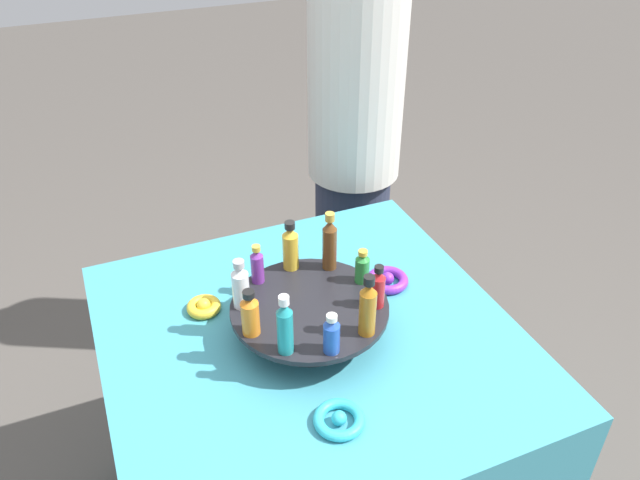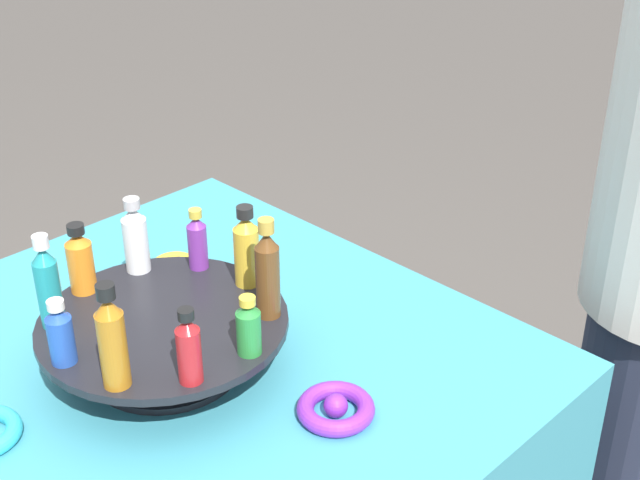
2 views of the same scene
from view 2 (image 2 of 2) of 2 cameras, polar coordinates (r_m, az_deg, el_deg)
name	(u,v)px [view 2 (image 2 of 2)]	position (r m, az deg, el deg)	size (l,w,h in m)	color
display_stand	(164,336)	(1.27, -9.93, -6.08)	(0.35, 0.35, 0.08)	black
bottle_clear	(135,238)	(1.35, -11.73, 0.15)	(0.04, 0.04, 0.12)	silver
bottle_orange	(80,261)	(1.32, -15.09, -1.29)	(0.04, 0.04, 0.11)	orange
bottle_teal	(48,285)	(1.24, -17.02, -2.76)	(0.03, 0.03, 0.14)	teal
bottle_blue	(60,334)	(1.18, -16.28, -5.80)	(0.03, 0.03, 0.09)	#234CAD
bottle_amber	(112,340)	(1.11, -13.17, -6.24)	(0.04, 0.04, 0.14)	#AD6B19
bottle_red	(189,348)	(1.10, -8.40, -6.88)	(0.03, 0.03, 0.10)	#B21E23
bottle_green	(249,327)	(1.15, -4.59, -5.59)	(0.03, 0.03, 0.08)	#288438
bottle_brown	(268,272)	(1.21, -3.38, -2.07)	(0.03, 0.03, 0.15)	brown
bottle_gold	(246,249)	(1.29, -4.73, -0.57)	(0.04, 0.04, 0.13)	gold
bottle_purple	(197,241)	(1.34, -7.86, -0.06)	(0.03, 0.03, 0.10)	#702D93
ribbon_bow_gold	(174,266)	(1.51, -9.31, -1.67)	(0.08, 0.08, 0.03)	gold
ribbon_bow_purple	(336,408)	(1.19, 1.02, -10.71)	(0.10, 0.10, 0.03)	purple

